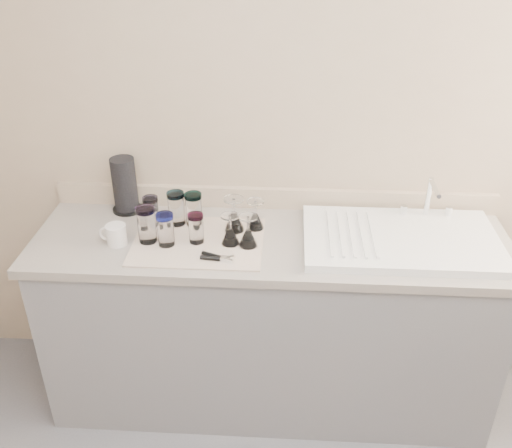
# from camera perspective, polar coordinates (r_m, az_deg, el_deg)

# --- Properties ---
(room_envelope) EXTENTS (3.54, 3.50, 2.52)m
(room_envelope) POSITION_cam_1_polar(r_m,az_deg,el_deg) (1.09, -0.43, -4.80)
(room_envelope) COLOR #57575C
(room_envelope) RESTS_ON ground
(counter_unit) EXTENTS (2.06, 0.62, 0.90)m
(counter_unit) POSITION_cam_1_polar(r_m,az_deg,el_deg) (2.72, 1.40, -9.60)
(counter_unit) COLOR slate
(counter_unit) RESTS_ON ground
(sink_unit) EXTENTS (0.82, 0.50, 0.22)m
(sink_unit) POSITION_cam_1_polar(r_m,az_deg,el_deg) (2.50, 14.31, -1.43)
(sink_unit) COLOR white
(sink_unit) RESTS_ON counter_unit
(dish_towel) EXTENTS (0.55, 0.42, 0.01)m
(dish_towel) POSITION_cam_1_polar(r_m,az_deg,el_deg) (2.44, -5.78, -1.74)
(dish_towel) COLOR beige
(dish_towel) RESTS_ON counter_unit
(tumbler_teal) EXTENTS (0.07, 0.07, 0.14)m
(tumbler_teal) POSITION_cam_1_polar(r_m,az_deg,el_deg) (2.55, -10.43, 1.29)
(tumbler_teal) COLOR white
(tumbler_teal) RESTS_ON dish_towel
(tumbler_cyan) EXTENTS (0.08, 0.08, 0.15)m
(tumbler_cyan) POSITION_cam_1_polar(r_m,az_deg,el_deg) (2.54, -7.97, 1.59)
(tumbler_cyan) COLOR white
(tumbler_cyan) RESTS_ON dish_towel
(tumbler_purple) EXTENTS (0.08, 0.08, 0.15)m
(tumbler_purple) POSITION_cam_1_polar(r_m,az_deg,el_deg) (2.53, -6.24, 1.49)
(tumbler_purple) COLOR white
(tumbler_purple) RESTS_ON dish_towel
(tumbler_magenta) EXTENTS (0.08, 0.08, 0.16)m
(tumbler_magenta) POSITION_cam_1_polar(r_m,az_deg,el_deg) (2.43, -10.88, -0.03)
(tumbler_magenta) COLOR white
(tumbler_magenta) RESTS_ON dish_towel
(tumbler_blue) EXTENTS (0.07, 0.07, 0.14)m
(tumbler_blue) POSITION_cam_1_polar(r_m,az_deg,el_deg) (2.39, -9.04, -0.53)
(tumbler_blue) COLOR white
(tumbler_blue) RESTS_ON dish_towel
(tumbler_lavender) EXTENTS (0.07, 0.07, 0.13)m
(tumbler_lavender) POSITION_cam_1_polar(r_m,az_deg,el_deg) (2.40, -6.01, -0.39)
(tumbler_lavender) COLOR white
(tumbler_lavender) RESTS_ON dish_towel
(goblet_back_left) EXTENTS (0.09, 0.09, 0.16)m
(goblet_back_left) POSITION_cam_1_polar(r_m,az_deg,el_deg) (2.48, -2.20, 0.46)
(goblet_back_left) COLOR white
(goblet_back_left) RESTS_ON dish_towel
(goblet_back_right) EXTENTS (0.08, 0.08, 0.13)m
(goblet_back_right) POSITION_cam_1_polar(r_m,az_deg,el_deg) (2.50, -0.07, 0.52)
(goblet_back_right) COLOR white
(goblet_back_right) RESTS_ON dish_towel
(goblet_front_left) EXTENTS (0.08, 0.08, 0.14)m
(goblet_front_left) POSITION_cam_1_polar(r_m,az_deg,el_deg) (2.39, -2.60, -0.99)
(goblet_front_left) COLOR white
(goblet_front_left) RESTS_ON dish_towel
(goblet_front_right) EXTENTS (0.08, 0.08, 0.14)m
(goblet_front_right) POSITION_cam_1_polar(r_m,az_deg,el_deg) (2.37, -0.80, -1.16)
(goblet_front_right) COLOR white
(goblet_front_right) RESTS_ON dish_towel
(can_opener) EXTENTS (0.14, 0.07, 0.02)m
(can_opener) POSITION_cam_1_polar(r_m,az_deg,el_deg) (2.30, -3.88, -3.39)
(can_opener) COLOR silver
(can_opener) RESTS_ON dish_towel
(white_mug) EXTENTS (0.12, 0.09, 0.09)m
(white_mug) POSITION_cam_1_polar(r_m,az_deg,el_deg) (2.47, -13.85, -1.03)
(white_mug) COLOR silver
(white_mug) RESTS_ON counter_unit
(paper_towel_roll) EXTENTS (0.14, 0.14, 0.26)m
(paper_towel_roll) POSITION_cam_1_polar(r_m,az_deg,el_deg) (2.69, -12.99, 3.76)
(paper_towel_roll) COLOR black
(paper_towel_roll) RESTS_ON counter_unit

